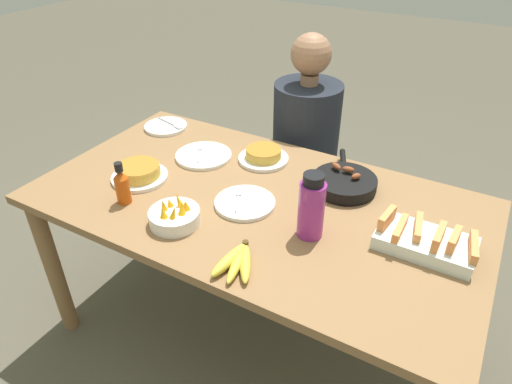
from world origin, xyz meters
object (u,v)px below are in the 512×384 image
Objects in this scene: banana_bunch at (237,261)px; empty_plate_far_left at (166,127)px; skillet at (344,182)px; frittata_plate_center at (263,156)px; empty_plate_near_front at (203,156)px; person_figure at (303,170)px; empty_plate_far_right at (245,203)px; water_bottle at (311,207)px; hot_sauce_bottle at (122,185)px; fruit_bowl_mango at (175,216)px; frittata_plate_side at (139,173)px; melon_tray at (426,241)px.

empty_plate_far_left is at bearing 141.05° from banana_bunch.
skillet is 0.39m from frittata_plate_center.
empty_plate_near_front is 0.20× the size of person_figure.
empty_plate_far_right is (0.10, -0.33, -0.02)m from frittata_plate_center.
water_bottle is at bearing 157.23° from skillet.
skillet is at bearing 36.06° from hot_sauce_bottle.
fruit_bowl_mango is 0.15× the size of person_figure.
fruit_bowl_mango is at bearing -94.11° from person_figure.
empty_plate_far_right is (0.68, -0.38, -0.00)m from empty_plate_far_left.
skillet reaches higher than frittata_plate_side.
frittata_plate_side reaches higher than empty_plate_far_right.
empty_plate_far_left is at bearing 156.71° from water_bottle.
empty_plate_far_left is (-0.97, 0.08, -0.02)m from skillet.
water_bottle is at bearing -43.83° from frittata_plate_center.
melon_tray is 0.85m from fruit_bowl_mango.
banana_bunch is 1.08× the size of fruit_bowl_mango.
fruit_bowl_mango is (0.19, -0.44, 0.02)m from empty_plate_near_front.
melon_tray is at bearing 17.63° from water_bottle.
water_bottle is (-0.00, -0.33, 0.09)m from skillet.
empty_plate_far_left is (-0.34, 0.15, 0.00)m from empty_plate_near_front.
empty_plate_far_right is at bearing 27.28° from hot_sauce_bottle.
person_figure is at bearing 102.74° from banana_bunch.
frittata_plate_side is 0.47m from empty_plate_far_right.
fruit_bowl_mango reaches higher than empty_plate_far_right.
empty_plate_far_right is at bearing 54.65° from fruit_bowl_mango.
empty_plate_near_front is 1.03× the size of water_bottle.
empty_plate_near_front is (-0.63, -0.07, -0.02)m from skillet.
hot_sauce_bottle is at bearing -108.42° from person_figure.
melon_tray is 1.75× the size of fruit_bowl_mango.
frittata_plate_side is at bearing 152.14° from fruit_bowl_mango.
fruit_bowl_mango is at bearing -157.80° from water_bottle.
water_bottle is 0.95m from person_figure.
skillet is 0.41m from empty_plate_far_right.
empty_plate_near_front is 1.37× the size of fruit_bowl_mango.
frittata_plate_center is 0.62m from hot_sauce_bottle.
hot_sauce_bottle is (-0.25, 0.01, 0.04)m from fruit_bowl_mango.
empty_plate_near_front is at bearing 73.57° from skillet.
person_figure reaches higher than banana_bunch.
skillet is at bearing 148.77° from melon_tray.
empty_plate_far_left is at bearing 115.29° from hot_sauce_bottle.
melon_tray is 1.32× the size of water_bottle.
frittata_plate_center is at bearing 136.17° from water_bottle.
skillet reaches higher than banana_bunch.
frittata_plate_center is 1.30× the size of hot_sauce_bottle.
hot_sauce_bottle is at bearing 177.55° from fruit_bowl_mango.
water_bottle reaches higher than banana_bunch.
frittata_plate_side is at bearing 92.01° from skillet.
fruit_bowl_mango is at bearing -66.74° from empty_plate_near_front.
fruit_bowl_mango reaches higher than empty_plate_near_front.
fruit_bowl_mango is 0.48m from water_bottle.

